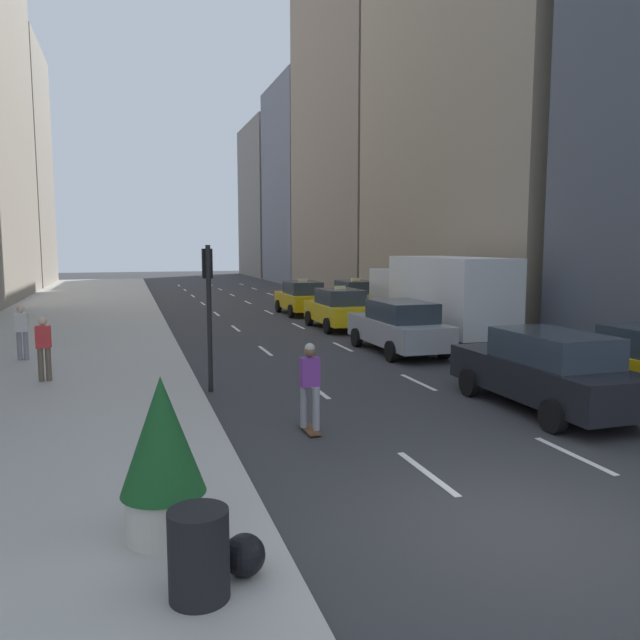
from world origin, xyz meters
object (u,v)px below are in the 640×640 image
object	(u,v)px
sedan_silver_behind	(399,326)
pedestrian_far_walking	(22,330)
taxi_second	(354,297)
skateboarder	(310,383)
taxi_lead	(338,309)
planter_with_shrub	(163,455)
traffic_light_pole	(208,294)
sedan_black_near	(546,370)
pedestrian_mid_block	(44,345)
box_truck	(437,294)
taxi_third	(302,298)
trash_can	(199,554)

from	to	relation	value
sedan_silver_behind	pedestrian_far_walking	world-z (taller)	pedestrian_far_walking
taxi_second	skateboarder	distance (m)	21.12
taxi_lead	planter_with_shrub	bearing A→B (deg)	-114.98
planter_with_shrub	traffic_light_pole	xyz separation A→B (m)	(1.57, 8.01, 1.26)
traffic_light_pole	sedan_black_near	bearing A→B (deg)	-30.83
taxi_lead	taxi_second	size ratio (longest dim) A/B	1.00
pedestrian_mid_block	traffic_light_pole	world-z (taller)	traffic_light_pole
box_truck	pedestrian_far_walking	world-z (taller)	box_truck
sedan_silver_behind	pedestrian_mid_block	size ratio (longest dim) A/B	2.98
sedan_black_near	pedestrian_far_walking	distance (m)	14.82
taxi_lead	planter_with_shrub	size ratio (longest dim) A/B	2.26
planter_with_shrub	pedestrian_mid_block	world-z (taller)	planter_with_shrub
taxi_lead	taxi_third	size ratio (longest dim) A/B	1.00
taxi_third	traffic_light_pole	bearing A→B (deg)	-113.22
traffic_light_pole	taxi_second	bearing A→B (deg)	58.27
taxi_lead	planter_with_shrub	world-z (taller)	planter_with_shrub
taxi_lead	planter_with_shrub	xyz separation A→B (m)	(-8.32, -17.85, 0.27)
skateboarder	planter_with_shrub	size ratio (longest dim) A/B	0.89
skateboarder	trash_can	bearing A→B (deg)	-116.70
taxi_second	skateboarder	size ratio (longest dim) A/B	2.52
pedestrian_far_walking	skateboarder	bearing A→B (deg)	-55.11
sedan_silver_behind	planter_with_shrub	distance (m)	14.31
sedan_black_near	box_truck	xyz separation A→B (m)	(2.80, 10.28, 0.82)
pedestrian_mid_block	planter_with_shrub	bearing A→B (deg)	-76.11
planter_with_shrub	pedestrian_far_walking	bearing A→B (deg)	104.52
sedan_silver_behind	skateboarder	world-z (taller)	sedan_silver_behind
sedan_black_near	traffic_light_pole	bearing A→B (deg)	149.17
taxi_third	sedan_silver_behind	world-z (taller)	taxi_third
taxi_second	pedestrian_mid_block	bearing A→B (deg)	-134.46
taxi_second	taxi_third	size ratio (longest dim) A/B	1.00
sedan_silver_behind	pedestrian_far_walking	distance (m)	11.79
sedan_black_near	box_truck	bearing A→B (deg)	74.76
taxi_lead	taxi_third	xyz separation A→B (m)	(0.00, 5.88, 0.00)
box_truck	traffic_light_pole	size ratio (longest dim) A/B	2.33
taxi_third	pedestrian_far_walking	distance (m)	15.83
taxi_lead	traffic_light_pole	world-z (taller)	traffic_light_pole
taxi_second	trash_can	size ratio (longest dim) A/B	4.89
sedan_silver_behind	traffic_light_pole	bearing A→B (deg)	-151.67
taxi_lead	skateboarder	xyz separation A→B (m)	(-5.35, -13.88, 0.08)
planter_with_shrub	skateboarder	bearing A→B (deg)	53.26
pedestrian_mid_block	taxi_third	bearing A→B (deg)	52.69
skateboarder	trash_can	size ratio (longest dim) A/B	1.94
taxi_second	sedan_silver_behind	distance (m)	12.13
taxi_lead	box_truck	bearing A→B (deg)	-52.10
box_truck	traffic_light_pole	xyz separation A→B (m)	(-9.55, -6.25, 0.70)
box_truck	traffic_light_pole	distance (m)	11.44
pedestrian_mid_block	sedan_black_near	bearing A→B (deg)	-28.03
sedan_black_near	planter_with_shrub	world-z (taller)	planter_with_shrub
taxi_third	skateboarder	xyz separation A→B (m)	(-5.35, -19.77, 0.08)
sedan_silver_behind	box_truck	size ratio (longest dim) A/B	0.59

